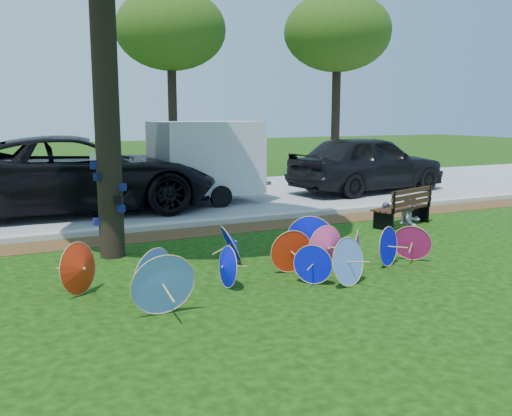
# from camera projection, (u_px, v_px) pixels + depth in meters

# --- Properties ---
(ground) EXTENTS (90.00, 90.00, 0.00)m
(ground) POSITION_uv_depth(u_px,v_px,m) (284.00, 293.00, 8.21)
(ground) COLOR black
(ground) RESTS_ON ground
(mulch_strip) EXTENTS (90.00, 1.00, 0.01)m
(mulch_strip) POSITION_uv_depth(u_px,v_px,m) (185.00, 233.00, 12.22)
(mulch_strip) COLOR #472D16
(mulch_strip) RESTS_ON ground
(curb) EXTENTS (90.00, 0.30, 0.12)m
(curb) POSITION_uv_depth(u_px,v_px,m) (175.00, 225.00, 12.83)
(curb) COLOR #B7B5AD
(curb) RESTS_ON ground
(street) EXTENTS (90.00, 8.00, 0.01)m
(street) POSITION_uv_depth(u_px,v_px,m) (132.00, 202.00, 16.53)
(street) COLOR gray
(street) RESTS_ON ground
(parasol_pile) EXTENTS (6.18, 2.56, 0.87)m
(parasol_pile) POSITION_uv_depth(u_px,v_px,m) (273.00, 256.00, 8.79)
(parasol_pile) COLOR #C31B61
(parasol_pile) RESTS_ON ground
(black_van) EXTENTS (7.31, 3.73, 1.98)m
(black_van) POSITION_uv_depth(u_px,v_px,m) (78.00, 174.00, 14.67)
(black_van) COLOR black
(black_van) RESTS_ON ground
(dark_pickup) EXTENTS (5.69, 2.86, 1.86)m
(dark_pickup) POSITION_uv_depth(u_px,v_px,m) (368.00, 163.00, 18.48)
(dark_pickup) COLOR black
(dark_pickup) RESTS_ON ground
(cargo_trailer) EXTENTS (2.98, 1.99, 2.61)m
(cargo_trailer) POSITION_uv_depth(u_px,v_px,m) (207.00, 157.00, 16.13)
(cargo_trailer) COLOR silver
(cargo_trailer) RESTS_ON ground
(park_bench) EXTENTS (1.78, 1.11, 0.87)m
(park_bench) POSITION_uv_depth(u_px,v_px,m) (401.00, 207.00, 13.05)
(park_bench) COLOR black
(park_bench) RESTS_ON ground
(person_left) EXTENTS (0.42, 0.32, 1.06)m
(person_left) POSITION_uv_depth(u_px,v_px,m) (387.00, 203.00, 12.93)
(person_left) COLOR #343547
(person_left) RESTS_ON ground
(person_right) EXTENTS (0.76, 0.65, 1.34)m
(person_right) POSITION_uv_depth(u_px,v_px,m) (412.00, 195.00, 13.21)
(person_right) COLOR #B1B1BA
(person_right) RESTS_ON ground
(bg_trees) EXTENTS (21.78, 6.61, 7.40)m
(bg_trees) POSITION_uv_depth(u_px,v_px,m) (139.00, 24.00, 20.93)
(bg_trees) COLOR black
(bg_trees) RESTS_ON ground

